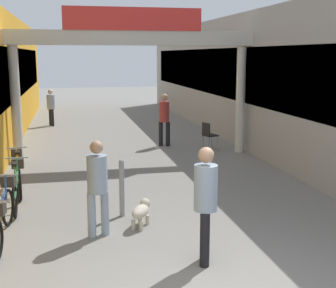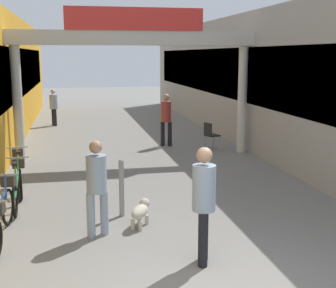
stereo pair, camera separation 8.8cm
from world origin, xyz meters
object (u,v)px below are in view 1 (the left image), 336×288
object	(u,v)px
pedestrian_companion	(206,198)
cafe_chair_black_nearer	(209,133)
pedestrian_elderly_walking	(51,105)
bicycle_green_third	(17,187)
pedestrian_with_dog	(97,183)
pedestrian_carrying_crate	(164,116)
bicycle_blue_second	(1,210)
dog_on_leash	(141,211)
bollard_post_metal	(122,187)
bicycle_orange_farthest	(18,173)

from	to	relation	value
pedestrian_companion	cafe_chair_black_nearer	bearing A→B (deg)	72.75
pedestrian_companion	pedestrian_elderly_walking	size ratio (longest dim) A/B	1.11
bicycle_green_third	cafe_chair_black_nearer	world-z (taller)	bicycle_green_third
pedestrian_with_dog	pedestrian_carrying_crate	bearing A→B (deg)	70.47
pedestrian_carrying_crate	cafe_chair_black_nearer	world-z (taller)	pedestrian_carrying_crate
pedestrian_elderly_walking	bicycle_blue_second	world-z (taller)	pedestrian_elderly_walking
pedestrian_companion	pedestrian_carrying_crate	size ratio (longest dim) A/B	0.99
bicycle_green_third	pedestrian_carrying_crate	bearing A→B (deg)	53.92
pedestrian_elderly_walking	bicycle_green_third	size ratio (longest dim) A/B	0.93
dog_on_leash	bicycle_green_third	xyz separation A→B (m)	(-2.28, 1.55, 0.15)
pedestrian_with_dog	bollard_post_metal	distance (m)	1.11
dog_on_leash	pedestrian_with_dog	bearing A→B (deg)	-158.67
pedestrian_carrying_crate	bicycle_green_third	bearing A→B (deg)	-126.08
pedestrian_elderly_walking	cafe_chair_black_nearer	bearing A→B (deg)	-51.52
pedestrian_with_dog	bicycle_orange_farthest	distance (m)	3.40
dog_on_leash	bicycle_orange_farthest	size ratio (longest dim) A/B	0.39
pedestrian_carrying_crate	bicycle_blue_second	size ratio (longest dim) A/B	1.05
pedestrian_companion	bicycle_green_third	bearing A→B (deg)	132.49
bicycle_orange_farthest	bollard_post_metal	bearing A→B (deg)	-44.56
pedestrian_companion	bicycle_orange_farthest	distance (m)	5.34
bicycle_blue_second	bicycle_orange_farthest	size ratio (longest dim) A/B	1.00
pedestrian_companion	bicycle_green_third	world-z (taller)	pedestrian_companion
bicycle_green_third	pedestrian_with_dog	bearing A→B (deg)	-51.05
bollard_post_metal	cafe_chair_black_nearer	xyz separation A→B (m)	(3.46, 5.75, -0.02)
bollard_post_metal	bicycle_blue_second	bearing A→B (deg)	-167.27
pedestrian_carrying_crate	cafe_chair_black_nearer	distance (m)	1.65
cafe_chair_black_nearer	pedestrian_with_dog	bearing A→B (deg)	-120.71
pedestrian_companion	cafe_chair_black_nearer	distance (m)	8.44
pedestrian_with_dog	bicycle_blue_second	distance (m)	1.75
pedestrian_carrying_crate	pedestrian_elderly_walking	xyz separation A→B (m)	(-3.87, 5.51, -0.12)
pedestrian_carrying_crate	cafe_chair_black_nearer	bearing A→B (deg)	-36.78
dog_on_leash	bicycle_blue_second	size ratio (longest dim) A/B	0.39
bicycle_blue_second	dog_on_leash	bearing A→B (deg)	-3.29
bicycle_blue_second	bollard_post_metal	bearing A→B (deg)	12.73
pedestrian_companion	bicycle_orange_farthest	bearing A→B (deg)	124.96
pedestrian_elderly_walking	bicycle_blue_second	bearing A→B (deg)	-92.01
pedestrian_companion	bicycle_orange_farthest	size ratio (longest dim) A/B	1.04
pedestrian_carrying_crate	bollard_post_metal	xyz separation A→B (m)	(-2.19, -6.69, -0.45)
pedestrian_with_dog	bicycle_green_third	world-z (taller)	pedestrian_with_dog
pedestrian_elderly_walking	bicycle_orange_farthest	xyz separation A→B (m)	(-0.41, -10.15, -0.46)
pedestrian_elderly_walking	bicycle_blue_second	distance (m)	12.70
cafe_chair_black_nearer	bicycle_blue_second	bearing A→B (deg)	-131.85
bicycle_blue_second	pedestrian_with_dog	bearing A→B (deg)	-15.30
pedestrian_with_dog	cafe_chair_black_nearer	bearing A→B (deg)	59.29
dog_on_leash	bollard_post_metal	world-z (taller)	bollard_post_metal
pedestrian_companion	bicycle_green_third	xyz separation A→B (m)	(-2.96, 3.23, -0.57)
pedestrian_with_dog	dog_on_leash	size ratio (longest dim) A/B	2.54
pedestrian_carrying_crate	dog_on_leash	world-z (taller)	pedestrian_carrying_crate
bollard_post_metal	cafe_chair_black_nearer	distance (m)	6.71
pedestrian_with_dog	bicycle_green_third	bearing A→B (deg)	128.95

